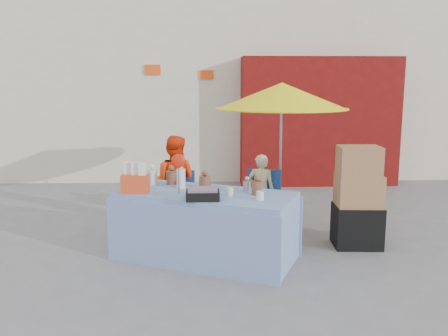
{
  "coord_description": "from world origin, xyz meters",
  "views": [
    {
      "loc": [
        -0.16,
        -5.42,
        2.08
      ],
      "look_at": [
        0.09,
        0.6,
        1.0
      ],
      "focal_mm": 38.0,
      "sensor_mm": 36.0,
      "label": 1
    }
  ],
  "objects_px": {
    "chair_right": "(262,212)",
    "umbrella": "(282,96)",
    "vendor_orange": "(174,182)",
    "box_stack": "(358,201)",
    "market_table": "(205,225)",
    "chair_left": "(175,213)",
    "vendor_beige": "(261,191)"
  },
  "relations": [
    {
      "from": "chair_right",
      "to": "umbrella",
      "type": "bearing_deg",
      "value": 58.88
    },
    {
      "from": "vendor_orange",
      "to": "box_stack",
      "type": "xyz_separation_m",
      "value": [
        2.39,
        -0.88,
        -0.08
      ]
    },
    {
      "from": "market_table",
      "to": "vendor_orange",
      "type": "relative_size",
      "value": 1.72
    },
    {
      "from": "vendor_orange",
      "to": "umbrella",
      "type": "height_order",
      "value": "umbrella"
    },
    {
      "from": "chair_left",
      "to": "umbrella",
      "type": "bearing_deg",
      "value": 25.41
    },
    {
      "from": "box_stack",
      "to": "vendor_orange",
      "type": "bearing_deg",
      "value": 159.84
    },
    {
      "from": "chair_right",
      "to": "umbrella",
      "type": "xyz_separation_m",
      "value": [
        0.3,
        0.28,
        1.64
      ]
    },
    {
      "from": "umbrella",
      "to": "box_stack",
      "type": "distance_m",
      "value": 1.85
    },
    {
      "from": "chair_right",
      "to": "box_stack",
      "type": "distance_m",
      "value": 1.4
    },
    {
      "from": "market_table",
      "to": "umbrella",
      "type": "xyz_separation_m",
      "value": [
        1.11,
        1.38,
        1.48
      ]
    },
    {
      "from": "vendor_beige",
      "to": "umbrella",
      "type": "height_order",
      "value": "umbrella"
    },
    {
      "from": "chair_right",
      "to": "market_table",
      "type": "bearing_deg",
      "value": -111.76
    },
    {
      "from": "chair_left",
      "to": "chair_right",
      "type": "distance_m",
      "value": 1.25
    },
    {
      "from": "market_table",
      "to": "umbrella",
      "type": "distance_m",
      "value": 2.3
    },
    {
      "from": "chair_right",
      "to": "vendor_orange",
      "type": "bearing_deg",
      "value": -171.16
    },
    {
      "from": "market_table",
      "to": "vendor_beige",
      "type": "height_order",
      "value": "market_table"
    },
    {
      "from": "chair_left",
      "to": "umbrella",
      "type": "distance_m",
      "value": 2.27
    },
    {
      "from": "vendor_beige",
      "to": "chair_left",
      "type": "bearing_deg",
      "value": 21.15
    },
    {
      "from": "umbrella",
      "to": "box_stack",
      "type": "height_order",
      "value": "umbrella"
    },
    {
      "from": "market_table",
      "to": "vendor_orange",
      "type": "distance_m",
      "value": 1.33
    },
    {
      "from": "vendor_orange",
      "to": "box_stack",
      "type": "bearing_deg",
      "value": 174.82
    },
    {
      "from": "umbrella",
      "to": "box_stack",
      "type": "xyz_separation_m",
      "value": [
        0.84,
        -1.03,
        -1.29
      ]
    },
    {
      "from": "vendor_orange",
      "to": "vendor_beige",
      "type": "distance_m",
      "value": 1.26
    },
    {
      "from": "vendor_beige",
      "to": "vendor_orange",
      "type": "bearing_deg",
      "value": 14.98
    },
    {
      "from": "chair_left",
      "to": "vendor_beige",
      "type": "bearing_deg",
      "value": 21.15
    },
    {
      "from": "vendor_beige",
      "to": "box_stack",
      "type": "distance_m",
      "value": 1.44
    },
    {
      "from": "box_stack",
      "to": "vendor_beige",
      "type": "bearing_deg",
      "value": 142.4
    },
    {
      "from": "box_stack",
      "to": "market_table",
      "type": "bearing_deg",
      "value": -169.8
    },
    {
      "from": "chair_left",
      "to": "umbrella",
      "type": "relative_size",
      "value": 0.41
    },
    {
      "from": "chair_left",
      "to": "vendor_beige",
      "type": "relative_size",
      "value": 0.79
    },
    {
      "from": "chair_right",
      "to": "umbrella",
      "type": "distance_m",
      "value": 1.69
    },
    {
      "from": "chair_right",
      "to": "vendor_beige",
      "type": "height_order",
      "value": "vendor_beige"
    }
  ]
}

